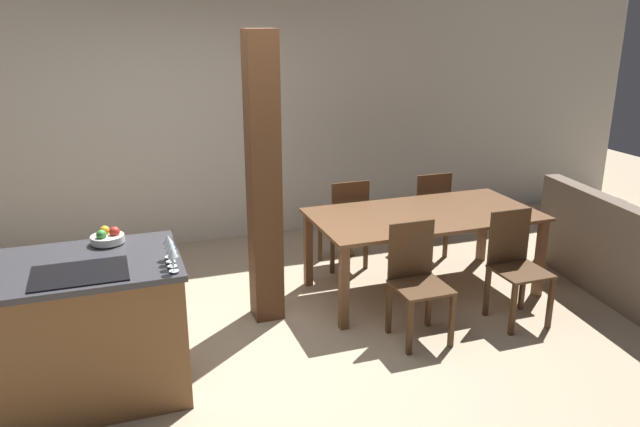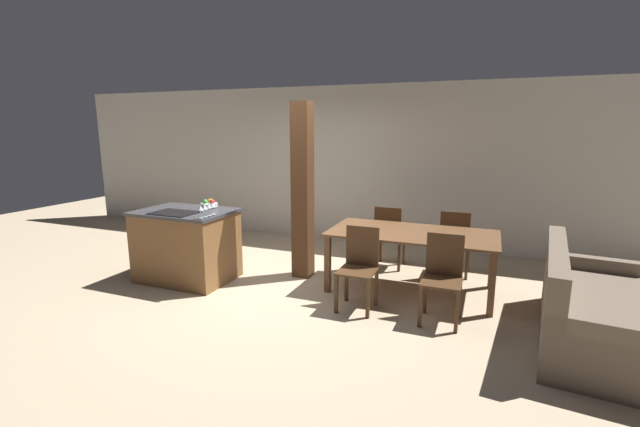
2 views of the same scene
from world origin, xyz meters
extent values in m
plane|color=tan|center=(0.00, 0.00, 0.00)|extent=(16.00, 16.00, 0.00)
cube|color=beige|center=(0.00, 2.53, 1.35)|extent=(11.20, 0.08, 2.70)
cube|color=brown|center=(-1.14, -0.20, 0.45)|extent=(1.18, 0.83, 0.90)
cube|color=#38383D|center=(-1.14, -0.20, 0.92)|extent=(1.22, 0.87, 0.04)
cube|color=black|center=(-1.14, -0.40, 0.94)|extent=(0.56, 0.40, 0.01)
cylinder|color=silver|center=(-0.97, 0.09, 0.97)|extent=(0.22, 0.22, 0.05)
sphere|color=red|center=(-0.92, 0.09, 1.02)|extent=(0.07, 0.07, 0.07)
sphere|color=gold|center=(-0.98, 0.14, 1.02)|extent=(0.07, 0.07, 0.07)
sphere|color=#3D8E38|center=(-1.00, 0.06, 1.02)|extent=(0.07, 0.07, 0.07)
cylinder|color=silver|center=(-0.60, -0.56, 0.95)|extent=(0.06, 0.06, 0.00)
cylinder|color=silver|center=(-0.60, -0.56, 0.99)|extent=(0.01, 0.01, 0.09)
cone|color=silver|center=(-0.60, -0.56, 1.07)|extent=(0.06, 0.06, 0.06)
cylinder|color=silver|center=(-0.60, -0.48, 0.95)|extent=(0.06, 0.06, 0.00)
cylinder|color=silver|center=(-0.60, -0.48, 0.99)|extent=(0.01, 0.01, 0.09)
cone|color=silver|center=(-0.60, -0.48, 1.07)|extent=(0.06, 0.06, 0.06)
cylinder|color=silver|center=(-0.60, -0.40, 0.95)|extent=(0.06, 0.06, 0.00)
cylinder|color=silver|center=(-0.60, -0.40, 0.99)|extent=(0.01, 0.01, 0.09)
cone|color=silver|center=(-0.60, -0.40, 1.07)|extent=(0.06, 0.06, 0.06)
cylinder|color=silver|center=(-0.60, -0.32, 0.95)|extent=(0.06, 0.06, 0.00)
cylinder|color=silver|center=(-0.60, -0.32, 0.99)|extent=(0.01, 0.01, 0.09)
cone|color=silver|center=(-0.60, -0.32, 1.07)|extent=(0.06, 0.06, 0.06)
cube|color=brown|center=(1.69, 0.51, 0.73)|extent=(2.00, 1.03, 0.03)
cube|color=brown|center=(0.75, 0.07, 0.36)|extent=(0.07, 0.07, 0.71)
cube|color=brown|center=(2.62, 0.07, 0.36)|extent=(0.07, 0.07, 0.71)
cube|color=brown|center=(0.75, 0.96, 0.36)|extent=(0.07, 0.07, 0.71)
cube|color=brown|center=(2.62, 0.96, 0.36)|extent=(0.07, 0.07, 0.71)
cube|color=#472D19|center=(1.24, -0.30, 0.44)|extent=(0.40, 0.40, 0.02)
cube|color=#472D19|center=(1.24, -0.11, 0.68)|extent=(0.38, 0.02, 0.45)
cube|color=#472D19|center=(1.06, -0.48, 0.22)|extent=(0.04, 0.04, 0.43)
cube|color=#472D19|center=(1.42, -0.48, 0.22)|extent=(0.04, 0.04, 0.43)
cube|color=#472D19|center=(1.06, -0.12, 0.22)|extent=(0.04, 0.04, 0.43)
cube|color=#472D19|center=(1.42, -0.12, 0.22)|extent=(0.04, 0.04, 0.43)
cube|color=#472D19|center=(2.14, -0.30, 0.44)|extent=(0.40, 0.40, 0.02)
cube|color=#472D19|center=(2.14, -0.11, 0.68)|extent=(0.38, 0.02, 0.45)
cube|color=#472D19|center=(1.96, -0.48, 0.22)|extent=(0.04, 0.04, 0.43)
cube|color=#472D19|center=(2.32, -0.48, 0.22)|extent=(0.04, 0.04, 0.43)
cube|color=#472D19|center=(1.96, -0.12, 0.22)|extent=(0.04, 0.04, 0.43)
cube|color=#472D19|center=(2.32, -0.12, 0.22)|extent=(0.04, 0.04, 0.43)
cube|color=#472D19|center=(1.24, 1.33, 0.44)|extent=(0.40, 0.40, 0.02)
cube|color=#472D19|center=(1.24, 1.14, 0.68)|extent=(0.38, 0.02, 0.45)
cube|color=#472D19|center=(1.42, 1.50, 0.22)|extent=(0.04, 0.04, 0.43)
cube|color=#472D19|center=(1.06, 1.50, 0.22)|extent=(0.04, 0.04, 0.43)
cube|color=#472D19|center=(1.42, 1.15, 0.22)|extent=(0.04, 0.04, 0.43)
cube|color=#472D19|center=(1.06, 1.15, 0.22)|extent=(0.04, 0.04, 0.43)
cube|color=#472D19|center=(2.14, 1.33, 0.44)|extent=(0.40, 0.40, 0.02)
cube|color=#472D19|center=(2.14, 1.14, 0.68)|extent=(0.38, 0.02, 0.45)
cube|color=#472D19|center=(2.32, 1.50, 0.22)|extent=(0.04, 0.04, 0.43)
cube|color=#472D19|center=(1.96, 1.50, 0.22)|extent=(0.04, 0.04, 0.43)
cube|color=#472D19|center=(2.32, 1.15, 0.22)|extent=(0.04, 0.04, 0.43)
cube|color=#472D19|center=(1.96, 1.15, 0.22)|extent=(0.04, 0.04, 0.43)
cube|color=brown|center=(3.54, -0.20, 0.23)|extent=(1.10, 2.04, 0.45)
cube|color=brown|center=(3.17, -0.17, 0.67)|extent=(0.37, 1.96, 0.44)
cube|color=brown|center=(3.44, -1.11, 0.30)|extent=(0.90, 0.24, 0.59)
cube|color=brown|center=(3.63, 0.70, 0.30)|extent=(0.90, 0.24, 0.59)
cube|color=#4C2D19|center=(0.23, 0.50, 1.16)|extent=(0.24, 0.24, 2.32)
camera|label=1|loc=(-0.93, -4.12, 2.43)|focal=35.00mm
camera|label=2|loc=(2.53, -4.61, 2.00)|focal=24.00mm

